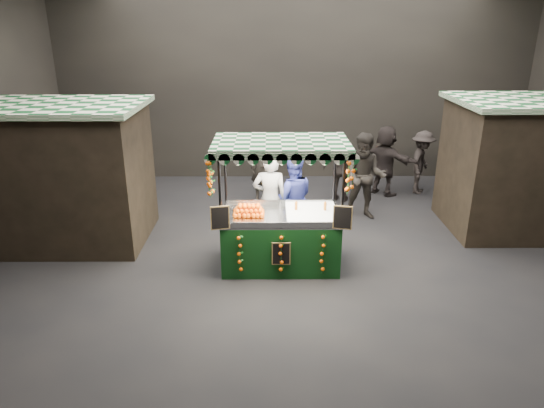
{
  "coord_description": "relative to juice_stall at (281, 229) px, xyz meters",
  "views": [
    {
      "loc": [
        -0.65,
        -7.72,
        3.98
      ],
      "look_at": [
        -0.59,
        0.39,
        0.93
      ],
      "focal_mm": 32.38,
      "sensor_mm": 36.0,
      "label": 1
    }
  ],
  "objects": [
    {
      "name": "market_hall",
      "position": [
        0.44,
        0.15,
        2.7
      ],
      "size": [
        12.1,
        10.1,
        5.05
      ],
      "color": "black",
      "rests_on": "ground"
    },
    {
      "name": "shopper_3",
      "position": [
        3.48,
        3.8,
        0.09
      ],
      "size": [
        0.96,
        1.14,
        1.53
      ],
      "rotation": [
        0.0,
        0.0,
        1.09
      ],
      "color": "#292321",
      "rests_on": "ground"
    },
    {
      "name": "shopper_0",
      "position": [
        -0.33,
        3.23,
        0.12
      ],
      "size": [
        0.62,
        0.44,
        1.59
      ],
      "rotation": [
        0.0,
        0.0,
        -0.12
      ],
      "color": "#292521",
      "rests_on": "ground"
    },
    {
      "name": "juice_stall",
      "position": [
        0.0,
        0.0,
        0.0
      ],
      "size": [
        2.26,
        1.33,
        2.19
      ],
      "color": "#0B3310",
      "rests_on": "ground"
    },
    {
      "name": "ground",
      "position": [
        0.44,
        0.15,
        -0.68
      ],
      "size": [
        12.0,
        12.0,
        0.0
      ],
      "primitive_type": "plane",
      "color": "black",
      "rests_on": "ground"
    },
    {
      "name": "shopper_2",
      "position": [
        1.48,
        3.24,
        0.08
      ],
      "size": [
        0.96,
        0.65,
        1.51
      ],
      "rotation": [
        0.0,
        0.0,
        2.8
      ],
      "color": "black",
      "rests_on": "ground"
    },
    {
      "name": "neighbour_stall_left",
      "position": [
        -3.96,
        1.15,
        0.63
      ],
      "size": [
        3.0,
        2.2,
        2.6
      ],
      "color": "black",
      "rests_on": "ground"
    },
    {
      "name": "shopper_4",
      "position": [
        -4.06,
        3.96,
        0.18
      ],
      "size": [
        0.95,
        0.73,
        1.72
      ],
      "rotation": [
        0.0,
        0.0,
        3.37
      ],
      "color": "black",
      "rests_on": "ground"
    },
    {
      "name": "shopper_1",
      "position": [
        1.8,
        2.2,
        0.24
      ],
      "size": [
        1.04,
        0.91,
        1.83
      ],
      "rotation": [
        0.0,
        0.0,
        -0.27
      ],
      "color": "black",
      "rests_on": "ground"
    },
    {
      "name": "shopper_5",
      "position": [
        2.57,
        3.71,
        0.16
      ],
      "size": [
        1.44,
        1.47,
        1.68
      ],
      "rotation": [
        0.0,
        0.0,
        2.34
      ],
      "color": "#2A2322",
      "rests_on": "ground"
    },
    {
      "name": "neighbour_stall_right",
      "position": [
        4.84,
        1.65,
        0.63
      ],
      "size": [
        3.0,
        2.2,
        2.6
      ],
      "color": "black",
      "rests_on": "ground"
    },
    {
      "name": "vendor_blue",
      "position": [
        0.24,
        1.13,
        0.15
      ],
      "size": [
        0.83,
        0.66,
        1.66
      ],
      "rotation": [
        0.0,
        0.0,
        3.18
      ],
      "color": "navy",
      "rests_on": "ground"
    },
    {
      "name": "vendor_grey",
      "position": [
        -0.18,
        0.92,
        0.2
      ],
      "size": [
        0.66,
        0.45,
        1.75
      ],
      "rotation": [
        0.0,
        0.0,
        3.09
      ],
      "color": "gray",
      "rests_on": "ground"
    }
  ]
}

